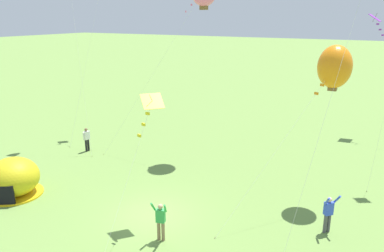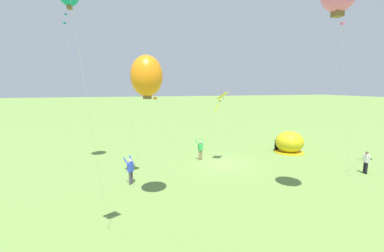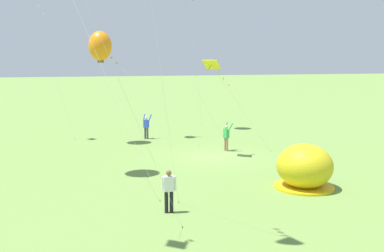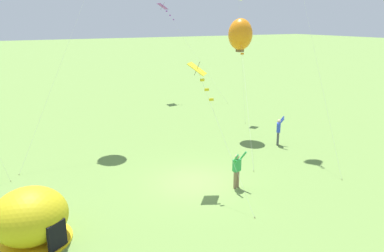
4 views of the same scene
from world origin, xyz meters
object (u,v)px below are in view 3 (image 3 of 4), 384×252
Objects in this scene: person_strolling at (169,189)px; kite_orange at (100,46)px; person_arms_raised at (226,136)px; person_far_back at (146,126)px; kite_yellow at (214,68)px; popup_tent at (305,167)px.

kite_orange is at bearing 2.52° from person_strolling.
kite_orange is at bearing 54.61° from person_arms_raised.
kite_orange is (16.06, 0.71, 6.00)m from person_strolling.
kite_orange reaches higher than person_arms_raised.
kite_yellow reaches higher than person_far_back.
kite_yellow reaches higher than person_arms_raised.
person_strolling is 0.28× the size of kite_yellow.
kite_yellow is (-6.65, -6.10, -1.45)m from kite_orange.
person_arms_raised is at bearing 1.17° from popup_tent.
kite_yellow is (-7.51, -2.69, 4.51)m from person_far_back.
kite_yellow is (9.41, -5.39, 4.55)m from person_strolling.
person_far_back is 9.17m from kite_yellow.
kite_yellow is at bearing -29.81° from person_strolling.
person_far_back is 0.31× the size of kite_yellow.
person_arms_raised is 4.91m from kite_yellow.
person_arms_raised is 0.24× the size of kite_orange.
popup_tent is 16.04m from person_far_back.
popup_tent is 17.54m from kite_orange.
kite_yellow is at bearing 133.50° from person_arms_raised.
popup_tent is 1.49× the size of person_far_back.
person_arms_raised is at bearing -125.39° from kite_orange.
popup_tent is 1.63× the size of person_strolling.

